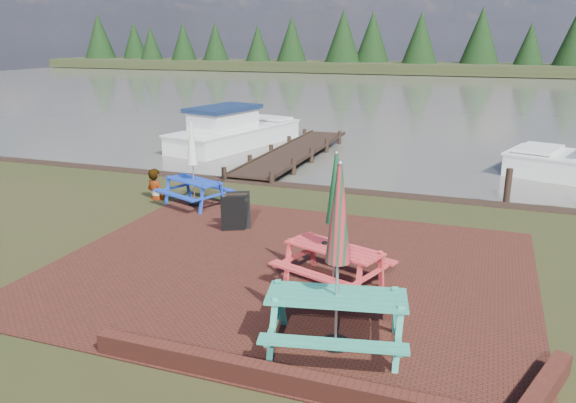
% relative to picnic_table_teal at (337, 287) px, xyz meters
% --- Properties ---
extents(ground, '(120.00, 120.00, 0.00)m').
position_rel_picnic_table_teal_xyz_m(ground, '(-1.60, 1.39, -0.95)').
color(ground, black).
rests_on(ground, ground).
extents(paving, '(9.00, 7.50, 0.02)m').
position_rel_picnic_table_teal_xyz_m(paving, '(-1.60, 2.39, -0.94)').
color(paving, '#3B1A12').
rests_on(paving, ground).
extents(brick_wall, '(6.21, 1.79, 0.30)m').
position_rel_picnic_table_teal_xyz_m(brick_wall, '(0.55, -1.02, -0.80)').
color(brick_wall, '#4C1E16').
rests_on(brick_wall, ground).
extents(water, '(120.00, 60.00, 0.02)m').
position_rel_picnic_table_teal_xyz_m(water, '(-1.60, 38.39, -0.95)').
color(water, '#44423A').
rests_on(water, ground).
extents(far_treeline, '(120.00, 10.00, 8.10)m').
position_rel_picnic_table_teal_xyz_m(far_treeline, '(-1.60, 67.39, 2.33)').
color(far_treeline, black).
rests_on(far_treeline, ground).
extents(picnic_table_teal, '(2.27, 2.10, 2.72)m').
position_rel_picnic_table_teal_xyz_m(picnic_table_teal, '(0.00, 0.00, 0.00)').
color(picnic_table_teal, '#2B8C72').
rests_on(picnic_table_teal, ground).
extents(picnic_table_red, '(2.17, 2.05, 2.43)m').
position_rel_picnic_table_teal_xyz_m(picnic_table_red, '(-0.59, 2.03, -0.10)').
color(picnic_table_red, red).
rests_on(picnic_table_red, ground).
extents(picnic_table_blue, '(2.06, 1.96, 2.28)m').
position_rel_picnic_table_teal_xyz_m(picnic_table_blue, '(-5.40, 5.61, -0.16)').
color(picnic_table_blue, '#1636A6').
rests_on(picnic_table_blue, ground).
extents(chalkboard, '(0.58, 0.74, 0.88)m').
position_rel_picnic_table_teal_xyz_m(chalkboard, '(-3.50, 4.13, -0.50)').
color(chalkboard, black).
rests_on(chalkboard, ground).
extents(jetty, '(1.76, 9.08, 1.00)m').
position_rel_picnic_table_teal_xyz_m(jetty, '(-5.10, 12.67, -0.84)').
color(jetty, black).
rests_on(jetty, ground).
extents(boat_jetty, '(3.73, 6.99, 1.93)m').
position_rel_picnic_table_teal_xyz_m(boat_jetty, '(-8.43, 14.45, -0.57)').
color(boat_jetty, silver).
rests_on(boat_jetty, ground).
extents(person, '(0.71, 0.56, 1.69)m').
position_rel_picnic_table_teal_xyz_m(person, '(-6.70, 5.78, -0.11)').
color(person, gray).
rests_on(person, ground).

